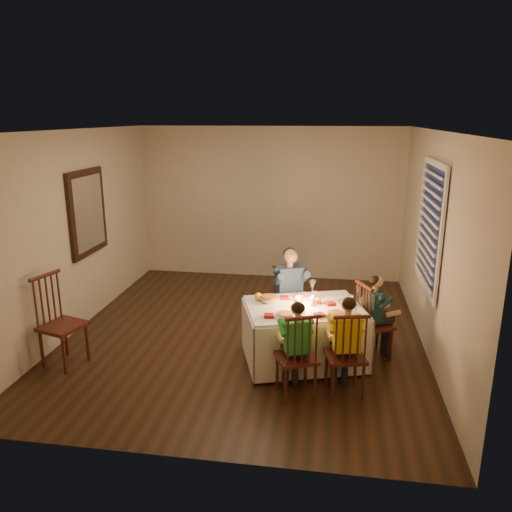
# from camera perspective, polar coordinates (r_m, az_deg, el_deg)

# --- Properties ---
(ground) EXTENTS (5.00, 5.00, 0.00)m
(ground) POSITION_cam_1_polar(r_m,az_deg,el_deg) (6.63, -1.21, -8.91)
(ground) COLOR black
(ground) RESTS_ON ground
(wall_left) EXTENTS (0.02, 5.00, 2.60)m
(wall_left) POSITION_cam_1_polar(r_m,az_deg,el_deg) (6.94, -19.92, 2.63)
(wall_left) COLOR #B9AF9E
(wall_left) RESTS_ON ground
(wall_right) EXTENTS (0.02, 5.00, 2.60)m
(wall_right) POSITION_cam_1_polar(r_m,az_deg,el_deg) (6.22, 19.58, 1.21)
(wall_right) COLOR #B9AF9E
(wall_right) RESTS_ON ground
(wall_back) EXTENTS (4.50, 0.02, 2.60)m
(wall_back) POSITION_cam_1_polar(r_m,az_deg,el_deg) (8.62, 1.62, 5.98)
(wall_back) COLOR #B9AF9E
(wall_back) RESTS_ON ground
(ceiling) EXTENTS (5.00, 5.00, 0.00)m
(ceiling) POSITION_cam_1_polar(r_m,az_deg,el_deg) (6.02, -1.36, 14.19)
(ceiling) COLOR white
(ceiling) RESTS_ON wall_back
(dining_table) EXTENTS (1.54, 1.31, 0.65)m
(dining_table) POSITION_cam_1_polar(r_m,az_deg,el_deg) (5.77, 5.48, -7.56)
(dining_table) COLOR silver
(dining_table) RESTS_ON ground
(chair_adult) EXTENTS (0.50, 0.49, 0.93)m
(chair_adult) POSITION_cam_1_polar(r_m,az_deg,el_deg) (6.58, 3.80, -9.12)
(chair_adult) COLOR #3C1510
(chair_adult) RESTS_ON ground
(chair_near_left) EXTENTS (0.49, 0.48, 0.93)m
(chair_near_left) POSITION_cam_1_polar(r_m,az_deg,el_deg) (5.35, 4.52, -15.44)
(chair_near_left) COLOR #3C1510
(chair_near_left) RESTS_ON ground
(chair_near_right) EXTENTS (0.46, 0.44, 0.93)m
(chair_near_right) POSITION_cam_1_polar(r_m,az_deg,el_deg) (5.43, 9.95, -15.12)
(chair_near_right) COLOR #3C1510
(chair_near_right) RESTS_ON ground
(chair_end) EXTENTS (0.50, 0.50, 0.93)m
(chair_end) POSITION_cam_1_polar(r_m,az_deg,el_deg) (6.21, 13.12, -11.12)
(chair_end) COLOR #3C1510
(chair_end) RESTS_ON ground
(chair_extra) EXTENTS (0.53, 0.54, 1.07)m
(chair_extra) POSITION_cam_1_polar(r_m,az_deg,el_deg) (6.29, -20.79, -11.45)
(chair_extra) COLOR #3C1510
(chair_extra) RESTS_ON ground
(adult) EXTENTS (0.54, 0.52, 1.18)m
(adult) POSITION_cam_1_polar(r_m,az_deg,el_deg) (6.58, 3.80, -9.12)
(adult) COLOR navy
(adult) RESTS_ON ground
(child_green) EXTENTS (0.42, 0.40, 1.02)m
(child_green) POSITION_cam_1_polar(r_m,az_deg,el_deg) (5.35, 4.52, -15.44)
(child_green) COLOR green
(child_green) RESTS_ON ground
(child_yellow) EXTENTS (0.41, 0.39, 1.06)m
(child_yellow) POSITION_cam_1_polar(r_m,az_deg,el_deg) (5.43, 9.95, -15.12)
(child_yellow) COLOR yellow
(child_yellow) RESTS_ON ground
(child_teal) EXTENTS (0.41, 0.42, 1.01)m
(child_teal) POSITION_cam_1_polar(r_m,az_deg,el_deg) (6.21, 13.12, -11.12)
(child_teal) COLOR #18353C
(child_teal) RESTS_ON ground
(setting_adult) EXTENTS (0.33, 0.33, 0.02)m
(setting_adult) POSITION_cam_1_polar(r_m,az_deg,el_deg) (5.94, 4.97, -4.72)
(setting_adult) COLOR white
(setting_adult) RESTS_ON dining_table
(setting_green) EXTENTS (0.33, 0.33, 0.02)m
(setting_green) POSITION_cam_1_polar(r_m,az_deg,el_deg) (5.42, 3.36, -6.76)
(setting_green) COLOR white
(setting_green) RESTS_ON dining_table
(setting_yellow) EXTENTS (0.33, 0.33, 0.02)m
(setting_yellow) POSITION_cam_1_polar(r_m,az_deg,el_deg) (5.50, 9.12, -6.60)
(setting_yellow) COLOR white
(setting_yellow) RESTS_ON dining_table
(setting_teal) EXTENTS (0.33, 0.33, 0.02)m
(setting_teal) POSITION_cam_1_polar(r_m,az_deg,el_deg) (5.83, 10.19, -5.32)
(setting_teal) COLOR white
(setting_teal) RESTS_ON dining_table
(candle_left) EXTENTS (0.06, 0.06, 0.10)m
(candle_left) POSITION_cam_1_polar(r_m,az_deg,el_deg) (5.66, 4.68, -5.33)
(candle_left) COLOR silver
(candle_left) RESTS_ON dining_table
(candle_right) EXTENTS (0.06, 0.06, 0.10)m
(candle_right) POSITION_cam_1_polar(r_m,az_deg,el_deg) (5.70, 6.45, -5.21)
(candle_right) COLOR silver
(candle_right) RESTS_ON dining_table
(squash) EXTENTS (0.09, 0.09, 0.09)m
(squash) POSITION_cam_1_polar(r_m,az_deg,el_deg) (5.84, 0.26, -4.65)
(squash) COLOR yellow
(squash) RESTS_ON dining_table
(orange_fruit) EXTENTS (0.08, 0.08, 0.08)m
(orange_fruit) POSITION_cam_1_polar(r_m,az_deg,el_deg) (5.77, 7.07, -5.10)
(orange_fruit) COLOR orange
(orange_fruit) RESTS_ON dining_table
(serving_bowl) EXTENTS (0.32, 0.32, 0.06)m
(serving_bowl) POSITION_cam_1_polar(r_m,az_deg,el_deg) (5.80, 1.50, -4.98)
(serving_bowl) COLOR white
(serving_bowl) RESTS_ON dining_table
(wall_mirror) EXTENTS (0.06, 0.95, 1.15)m
(wall_mirror) POSITION_cam_1_polar(r_m,az_deg,el_deg) (7.15, -18.71, 4.74)
(wall_mirror) COLOR black
(wall_mirror) RESTS_ON wall_left
(window_blinds) EXTENTS (0.07, 1.34, 1.54)m
(window_blinds) POSITION_cam_1_polar(r_m,az_deg,el_deg) (6.27, 19.20, 3.23)
(window_blinds) COLOR #0D1434
(window_blinds) RESTS_ON wall_right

